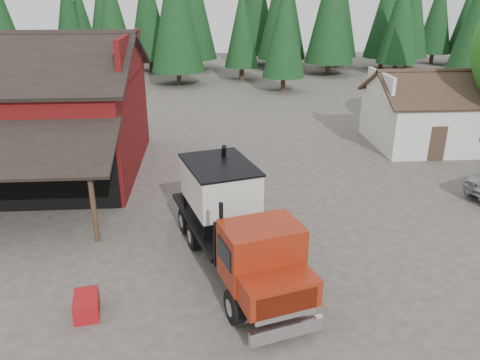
{
  "coord_description": "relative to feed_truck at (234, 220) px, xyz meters",
  "views": [
    {
      "loc": [
        -1.29,
        -14.01,
        8.93
      ],
      "look_at": [
        -0.02,
        3.49,
        1.8
      ],
      "focal_mm": 35.0,
      "sensor_mm": 36.0,
      "label": 1
    }
  ],
  "objects": [
    {
      "name": "ground",
      "position": [
        0.49,
        0.01,
        -1.79
      ],
      "size": [
        120.0,
        120.0,
        0.0
      ],
      "primitive_type": "plane",
      "color": "#49433A",
      "rests_on": "ground"
    },
    {
      "name": "red_barn",
      "position": [
        -10.51,
        9.92,
        0.9
      ],
      "size": [
        12.8,
        13.63,
        7.18
      ],
      "color": "maroon",
      "rests_on": "ground"
    },
    {
      "name": "farmhouse",
      "position": [
        13.49,
        13.01,
        -0.12
      ],
      "size": [
        8.6,
        6.42,
        4.65
      ],
      "color": "silver",
      "rests_on": "ground"
    },
    {
      "name": "conifer_backdrop",
      "position": [
        0.49,
        42.01,
        -1.79
      ],
      "size": [
        76.0,
        16.0,
        16.0
      ],
      "primitive_type": null,
      "color": "#103218",
      "rests_on": "ground"
    },
    {
      "name": "near_pine_b",
      "position": [
        6.49,
        30.01,
        4.1
      ],
      "size": [
        3.96,
        3.96,
        10.4
      ],
      "color": "#382619",
      "rests_on": "ground"
    },
    {
      "name": "near_pine_d",
      "position": [
        -3.51,
        34.01,
        5.6
      ],
      "size": [
        5.28,
        5.28,
        13.4
      ],
      "color": "#382619",
      "rests_on": "ground"
    },
    {
      "name": "feed_truck",
      "position": [
        0.0,
        0.0,
        0.0
      ],
      "size": [
        4.52,
        8.77,
        3.83
      ],
      "rotation": [
        0.0,
        0.0,
        0.28
      ],
      "color": "black",
      "rests_on": "ground"
    },
    {
      "name": "equip_box",
      "position": [
        -4.5,
        -2.31,
        -1.49
      ],
      "size": [
        0.89,
        1.21,
        0.6
      ],
      "primitive_type": "cube",
      "rotation": [
        0.0,
        0.0,
        0.18
      ],
      "color": "maroon",
      "rests_on": "ground"
    }
  ]
}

